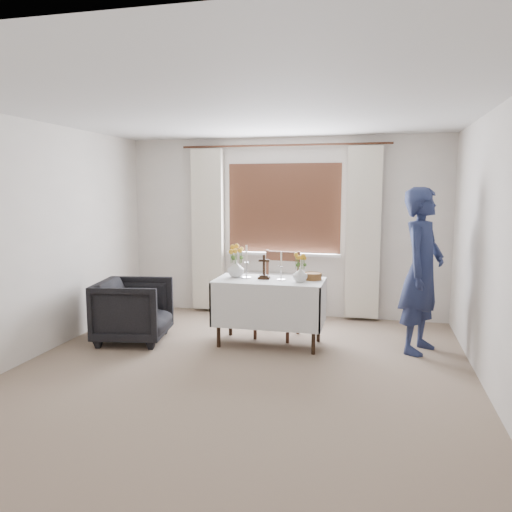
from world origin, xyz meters
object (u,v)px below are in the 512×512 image
Objects in this scene: altar_table at (269,312)px; flower_vase_left at (236,269)px; person at (422,271)px; flower_vase_right at (300,274)px; armchair at (134,310)px; wooden_cross at (264,267)px; wooden_chair at (277,295)px.

altar_table is 0.64m from flower_vase_left.
flower_vase_right is at bearing 122.58° from person.
person reaches higher than armchair.
armchair is 2.01m from flower_vase_right.
flower_vase_right is (0.78, -0.13, -0.02)m from flower_vase_left.
wooden_cross is 1.44× the size of flower_vase_left.
wooden_cross is 0.44m from flower_vase_right.
person reaches higher than altar_table.
flower_vase_right is at bearing -13.57° from wooden_cross.
wooden_cross reaches higher than flower_vase_left.
person is at bearing 2.28° from wooden_chair.
wooden_chair is (0.03, 0.33, 0.14)m from altar_table.
flower_vase_left is at bearing 170.80° from altar_table.
wooden_chair is at bearing 30.32° from flower_vase_left.
wooden_cross reaches higher than wooden_chair.
wooden_chair reaches higher than altar_table.
wooden_chair is at bearing 69.21° from wooden_cross.
wooden_chair is 5.19× the size of flower_vase_left.
person is (1.67, 0.14, 0.52)m from altar_table.
altar_table is at bearing 170.78° from flower_vase_right.
wooden_cross is 0.35m from flower_vase_left.
flower_vase_left is (-0.42, 0.07, 0.48)m from altar_table.
wooden_chair is 6.15× the size of flower_vase_right.
altar_table is at bearing 118.70° from person.
wooden_cross is at bearing -98.61° from wooden_chair.
person is 2.08m from flower_vase_left.
flower_vase_left is (1.17, 0.31, 0.49)m from armchair.
flower_vase_right is at bearing -9.22° from altar_table.
wooden_cross is (1.52, 0.26, 0.54)m from armchair.
armchair is at bearing -165.29° from flower_vase_left.
armchair is at bearing -174.66° from flower_vase_right.
person reaches higher than wooden_cross.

